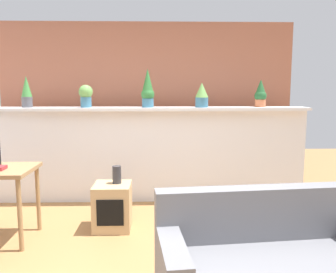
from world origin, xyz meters
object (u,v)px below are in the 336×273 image
(potted_plant_1, at_px, (86,95))
(potted_plant_4, at_px, (261,94))
(potted_plant_3, at_px, (202,95))
(potted_plant_2, at_px, (148,90))
(couch, at_px, (270,269))
(potted_plant_0, at_px, (27,92))
(vase_on_shelf, at_px, (117,175))
(side_cube_shelf, at_px, (112,207))

(potted_plant_1, distance_m, potted_plant_4, 2.33)
(potted_plant_3, height_order, potted_plant_4, potted_plant_4)
(potted_plant_2, xyz_separation_m, couch, (0.92, -2.34, -1.24))
(potted_plant_0, xyz_separation_m, potted_plant_1, (0.77, -0.02, -0.04))
(couch, bearing_deg, vase_on_shelf, 129.99)
(potted_plant_0, bearing_deg, side_cube_shelf, -37.64)
(potted_plant_1, xyz_separation_m, side_cube_shelf, (0.44, -0.91, -1.20))
(potted_plant_0, relative_size, potted_plant_1, 1.39)
(potted_plant_0, xyz_separation_m, potted_plant_2, (1.58, -0.02, 0.03))
(potted_plant_4, bearing_deg, couch, -103.98)
(potted_plant_2, bearing_deg, potted_plant_1, -179.74)
(potted_plant_3, bearing_deg, potted_plant_4, 5.52)
(potted_plant_1, height_order, vase_on_shelf, potted_plant_1)
(potted_plant_1, bearing_deg, side_cube_shelf, -64.24)
(potted_plant_0, height_order, side_cube_shelf, potted_plant_0)
(potted_plant_3, bearing_deg, potted_plant_0, 179.20)
(potted_plant_1, height_order, potted_plant_4, potted_plant_4)
(potted_plant_0, xyz_separation_m, potted_plant_3, (2.29, -0.03, -0.04))
(potted_plant_0, bearing_deg, couch, -43.40)
(potted_plant_1, distance_m, potted_plant_3, 1.52)
(potted_plant_3, relative_size, side_cube_shelf, 0.65)
(potted_plant_4, bearing_deg, side_cube_shelf, -152.47)
(vase_on_shelf, relative_size, couch, 0.12)
(potted_plant_2, height_order, potted_plant_4, potted_plant_2)
(potted_plant_3, xyz_separation_m, potted_plant_4, (0.80, 0.08, 0.01))
(potted_plant_0, bearing_deg, potted_plant_3, -0.80)
(side_cube_shelf, xyz_separation_m, couch, (1.28, -1.43, 0.03))
(potted_plant_1, relative_size, potted_plant_2, 0.58)
(potted_plant_2, height_order, vase_on_shelf, potted_plant_2)
(potted_plant_3, xyz_separation_m, vase_on_shelf, (-1.03, -0.86, -0.85))
(potted_plant_0, bearing_deg, potted_plant_4, 0.84)
(potted_plant_0, distance_m, side_cube_shelf, 1.97)
(potted_plant_4, distance_m, side_cube_shelf, 2.45)
(potted_plant_1, bearing_deg, vase_on_shelf, -60.52)
(potted_plant_0, xyz_separation_m, couch, (2.50, -2.36, -1.21))
(potted_plant_0, bearing_deg, vase_on_shelf, -35.16)
(side_cube_shelf, relative_size, couch, 0.31)
(potted_plant_2, distance_m, potted_plant_3, 0.71)
(potted_plant_0, distance_m, potted_plant_2, 1.58)
(side_cube_shelf, bearing_deg, potted_plant_4, 27.53)
(couch, bearing_deg, potted_plant_3, 95.00)
(potted_plant_2, height_order, potted_plant_3, potted_plant_2)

